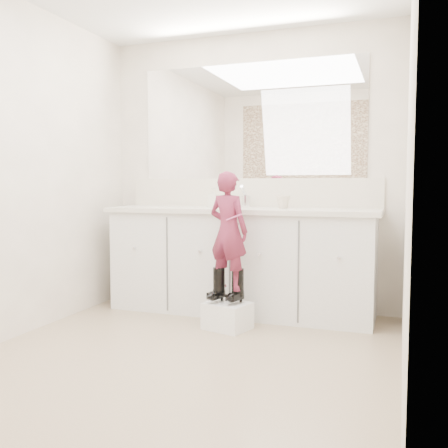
% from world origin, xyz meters
% --- Properties ---
extents(floor, '(3.00, 3.00, 0.00)m').
position_xyz_m(floor, '(0.00, 0.00, 0.00)').
color(floor, '#90755E').
rests_on(floor, ground).
extents(wall_back, '(2.60, 0.00, 2.60)m').
position_xyz_m(wall_back, '(0.00, 1.50, 1.20)').
color(wall_back, beige).
rests_on(wall_back, floor).
extents(wall_left, '(0.00, 3.00, 3.00)m').
position_xyz_m(wall_left, '(-1.30, 0.00, 1.20)').
color(wall_left, beige).
rests_on(wall_left, floor).
extents(wall_right, '(0.00, 3.00, 3.00)m').
position_xyz_m(wall_right, '(1.30, 0.00, 1.20)').
color(wall_right, beige).
rests_on(wall_right, floor).
extents(vanity_cabinet, '(2.20, 0.55, 0.85)m').
position_xyz_m(vanity_cabinet, '(0.00, 1.23, 0.42)').
color(vanity_cabinet, silver).
rests_on(vanity_cabinet, floor).
extents(countertop, '(2.28, 0.58, 0.04)m').
position_xyz_m(countertop, '(0.00, 1.21, 0.87)').
color(countertop, beige).
rests_on(countertop, vanity_cabinet).
extents(backsplash, '(2.28, 0.03, 0.25)m').
position_xyz_m(backsplash, '(0.00, 1.49, 1.02)').
color(backsplash, beige).
rests_on(backsplash, countertop).
extents(mirror, '(2.00, 0.02, 1.00)m').
position_xyz_m(mirror, '(0.00, 1.49, 1.64)').
color(mirror, white).
rests_on(mirror, wall_back).
extents(faucet, '(0.08, 0.08, 0.10)m').
position_xyz_m(faucet, '(0.00, 1.38, 0.94)').
color(faucet, silver).
rests_on(faucet, countertop).
extents(cup, '(0.14, 0.14, 0.11)m').
position_xyz_m(cup, '(0.35, 1.28, 0.94)').
color(cup, beige).
rests_on(cup, countertop).
extents(soap_bottle, '(0.09, 0.09, 0.17)m').
position_xyz_m(soap_bottle, '(-0.26, 1.27, 0.97)').
color(soap_bottle, beige).
rests_on(soap_bottle, countertop).
extents(step_stool, '(0.37, 0.34, 0.20)m').
position_xyz_m(step_stool, '(0.06, 0.72, 0.10)').
color(step_stool, white).
rests_on(step_stool, floor).
extents(boot_left, '(0.14, 0.19, 0.26)m').
position_xyz_m(boot_left, '(-0.02, 0.74, 0.33)').
color(boot_left, black).
rests_on(boot_left, step_stool).
extents(boot_right, '(0.14, 0.19, 0.26)m').
position_xyz_m(boot_right, '(0.13, 0.74, 0.33)').
color(boot_right, black).
rests_on(boot_right, step_stool).
extents(toddler, '(0.37, 0.29, 0.88)m').
position_xyz_m(toddler, '(0.06, 0.74, 0.74)').
color(toddler, '#B4375B').
rests_on(toddler, step_stool).
extents(toothbrush, '(0.13, 0.05, 0.06)m').
position_xyz_m(toothbrush, '(0.13, 0.66, 0.85)').
color(toothbrush, '#CA4E8C').
rests_on(toothbrush, toddler).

